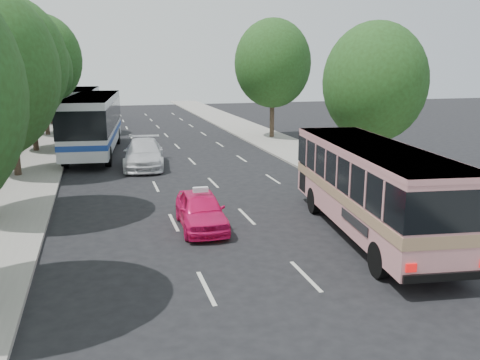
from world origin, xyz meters
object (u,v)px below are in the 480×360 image
object	(u,v)px
pink_taxi	(201,210)
tour_coach_rear	(83,103)
pink_bus	(372,181)
tour_coach_front	(93,119)
white_pickup	(144,154)

from	to	relation	value
pink_taxi	tour_coach_rear	world-z (taller)	tour_coach_rear
pink_bus	tour_coach_front	world-z (taller)	tour_coach_front
pink_bus	white_pickup	world-z (taller)	pink_bus
tour_coach_rear	tour_coach_front	bearing A→B (deg)	-82.07
white_pickup	tour_coach_rear	world-z (taller)	tour_coach_rear
white_pickup	tour_coach_rear	bearing A→B (deg)	105.34
pink_taxi	white_pickup	world-z (taller)	white_pickup
white_pickup	tour_coach_rear	size ratio (longest dim) A/B	0.47
white_pickup	pink_taxi	bearing A→B (deg)	-79.23
pink_bus	tour_coach_front	size ratio (longest dim) A/B	0.79
pink_bus	tour_coach_rear	world-z (taller)	tour_coach_rear
white_pickup	pink_bus	bearing A→B (deg)	-59.65
pink_bus	pink_taxi	size ratio (longest dim) A/B	2.58
pink_bus	tour_coach_front	distance (m)	21.78
white_pickup	tour_coach_front	size ratio (longest dim) A/B	0.42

